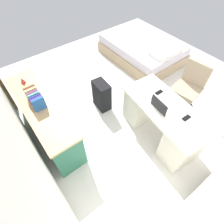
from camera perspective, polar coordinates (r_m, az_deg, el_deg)
name	(u,v)px	position (r m, az deg, el deg)	size (l,w,h in m)	color
ground_plane	(131,95)	(3.92, 5.98, 5.45)	(5.31, 5.31, 0.00)	silver
desk	(162,121)	(3.07, 15.43, -2.80)	(1.50, 0.81, 0.72)	silver
office_chair	(187,90)	(3.67, 22.60, 6.47)	(0.52, 0.52, 0.94)	black
credenza	(46,119)	(3.18, -20.19, -2.23)	(1.80, 0.48, 0.75)	#28664C
bed	(142,50)	(4.88, 9.56, 18.82)	(1.91, 1.41, 0.58)	tan
suitcase_black	(102,95)	(3.47, -3.25, 5.23)	(0.36, 0.22, 0.59)	black
laptop	(161,106)	(2.73, 15.28, 1.69)	(0.33, 0.25, 0.21)	silver
computer_mouse	(152,96)	(2.90, 12.40, 4.88)	(0.06, 0.10, 0.03)	white
cell_phone_near_laptop	(186,118)	(2.77, 22.37, -1.73)	(0.07, 0.14, 0.01)	black
cell_phone_by_mouse	(159,92)	(3.00, 14.57, 6.02)	(0.07, 0.14, 0.01)	black
book_row	(35,98)	(2.87, -23.15, 4.17)	(0.36, 0.17, 0.23)	#1F539C
figurine_small	(22,81)	(3.34, -26.36, 8.86)	(0.08, 0.08, 0.11)	red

